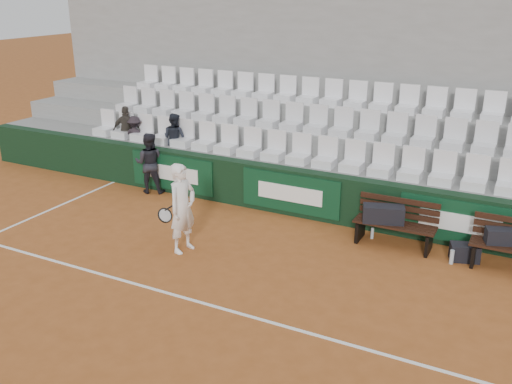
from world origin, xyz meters
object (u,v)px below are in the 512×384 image
Objects in this scene: spectator_c at (174,120)px; ball_kid at (149,163)px; bench_left at (394,235)px; water_bottle_far at (452,257)px; tennis_player at (182,208)px; spectator_a at (134,119)px; sports_bag_ground at (465,252)px; sports_bag_left at (383,214)px; spectator_b at (126,113)px; sports_bag_right at (503,236)px; water_bottle_near at (372,233)px.

ball_kid is at bearing 78.30° from spectator_c.
spectator_c reaches higher than bench_left.
spectator_c is at bearing 168.58° from water_bottle_far.
ball_kid is 1.18× the size of spectator_c.
bench_left is 5.95m from spectator_c.
ball_kid is at bearing 137.38° from tennis_player.
water_bottle_far is at bearing -13.69° from bench_left.
spectator_a is at bearing 1.45° from spectator_c.
water_bottle_far is at bearing -125.44° from sports_bag_ground.
sports_bag_left reaches higher than bench_left.
spectator_b is (-6.90, 1.13, 1.01)m from sports_bag_left.
tennis_player is at bearing 115.57° from ball_kid.
sports_bag_right is 0.46× the size of spectator_b.
sports_bag_left is at bearing 156.41° from spectator_a.
ball_kid is (-7.14, 0.33, 0.56)m from sports_bag_ground.
sports_bag_left is at bearing -172.29° from bench_left.
spectator_c reaches higher than water_bottle_near.
sports_bag_right reaches higher than sports_bag_ground.
spectator_b is at bearing 170.69° from sports_bag_left.
spectator_a is at bearing -59.72° from ball_kid.
water_bottle_far is 4.85m from tennis_player.
sports_bag_left is 1.57m from sports_bag_ground.
spectator_b reaches higher than spectator_a.
sports_bag_right is at bearing 18.59° from water_bottle_far.
water_bottle_near is at bearing 156.24° from ball_kid.
bench_left is 3.00× the size of sports_bag_ground.
water_bottle_far is at bearing -10.22° from sports_bag_left.
sports_bag_ground is 1.90× the size of water_bottle_far.
sports_bag_ground is 0.40× the size of spectator_b.
water_bottle_far is at bearing 170.03° from spectator_c.
tennis_player reaches higher than water_bottle_far.
spectator_c reaches higher than sports_bag_ground.
spectator_c is (-5.68, 1.10, 1.38)m from bench_left.
sports_bag_left is at bearing -179.59° from sports_bag_ground.
spectator_c is at bearing 171.57° from sports_bag_right.
water_bottle_far is 0.22× the size of spectator_c.
sports_bag_right is at bearing -0.47° from bench_left.
spectator_a is 0.82× the size of spectator_b.
bench_left is 1.24× the size of spectator_c.
tennis_player is at bearing -157.42° from sports_bag_ground.
spectator_b reaches higher than spectator_c.
ball_kid is at bearing 128.16° from spectator_a.
sports_bag_ground is 8.60m from spectator_b.
spectator_b is (-3.73, 3.06, 0.79)m from tennis_player.
tennis_player is 1.64× the size of spectator_a.
water_bottle_near is 0.14× the size of tennis_player.
spectator_a is 0.27m from spectator_b.
sports_bag_ground reaches higher than water_bottle_far.
spectator_b is (-7.12, 1.10, 1.40)m from bench_left.
water_bottle_far is at bearing 20.65° from tennis_player.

